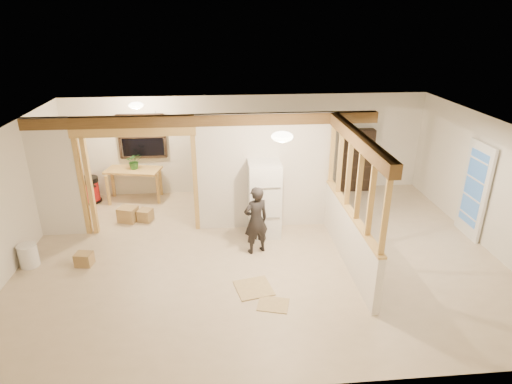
{
  "coord_description": "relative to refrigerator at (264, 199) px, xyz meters",
  "views": [
    {
      "loc": [
        -0.73,
        -7.19,
        4.34
      ],
      "look_at": [
        -0.05,
        0.4,
        1.14
      ],
      "focal_mm": 30.0,
      "sensor_mm": 36.0,
      "label": 1
    }
  ],
  "objects": [
    {
      "name": "floor",
      "position": [
        -0.16,
        -0.82,
        -0.8
      ],
      "size": [
        9.0,
        6.5,
        0.01
      ],
      "primitive_type": "cube",
      "color": "beige",
      "rests_on": "ground"
    },
    {
      "name": "ceiling",
      "position": [
        -0.16,
        -0.82,
        1.71
      ],
      "size": [
        9.0,
        6.5,
        0.01
      ],
      "primitive_type": "cube",
      "color": "white"
    },
    {
      "name": "wall_back",
      "position": [
        -0.16,
        2.43,
        0.46
      ],
      "size": [
        9.0,
        0.01,
        2.5
      ],
      "primitive_type": "cube",
      "color": "silver",
      "rests_on": "floor"
    },
    {
      "name": "wall_front",
      "position": [
        -0.16,
        -4.07,
        0.46
      ],
      "size": [
        9.0,
        0.01,
        2.5
      ],
      "primitive_type": "cube",
      "color": "silver",
      "rests_on": "floor"
    },
    {
      "name": "wall_left",
      "position": [
        -4.66,
        -0.82,
        0.46
      ],
      "size": [
        0.01,
        6.5,
        2.5
      ],
      "primitive_type": "cube",
      "color": "silver",
      "rests_on": "floor"
    },
    {
      "name": "wall_right",
      "position": [
        4.34,
        -0.82,
        0.46
      ],
      "size": [
        0.01,
        6.5,
        2.5
      ],
      "primitive_type": "cube",
      "color": "silver",
      "rests_on": "floor"
    },
    {
      "name": "partition_left_stub",
      "position": [
        -4.21,
        0.38,
        0.46
      ],
      "size": [
        0.9,
        0.12,
        2.5
      ],
      "primitive_type": "cube",
      "color": "silver",
      "rests_on": "floor"
    },
    {
      "name": "partition_center",
      "position": [
        0.04,
        0.38,
        0.46
      ],
      "size": [
        2.8,
        0.12,
        2.5
      ],
      "primitive_type": "cube",
      "color": "silver",
      "rests_on": "floor"
    },
    {
      "name": "doorway_frame",
      "position": [
        -2.56,
        0.38,
        0.31
      ],
      "size": [
        2.46,
        0.14,
        2.2
      ],
      "primitive_type": "cube",
      "color": "tan",
      "rests_on": "floor"
    },
    {
      "name": "header_beam_back",
      "position": [
        -1.16,
        0.38,
        1.59
      ],
      "size": [
        7.0,
        0.18,
        0.22
      ],
      "primitive_type": "cube",
      "color": "brown",
      "rests_on": "ceiling"
    },
    {
      "name": "header_beam_right",
      "position": [
        1.44,
        -1.22,
        1.59
      ],
      "size": [
        0.18,
        3.3,
        0.22
      ],
      "primitive_type": "cube",
      "color": "brown",
      "rests_on": "ceiling"
    },
    {
      "name": "pony_wall",
      "position": [
        1.44,
        -1.22,
        -0.29
      ],
      "size": [
        0.12,
        3.2,
        1.0
      ],
      "primitive_type": "cube",
      "color": "silver",
      "rests_on": "floor"
    },
    {
      "name": "stud_partition",
      "position": [
        1.44,
        -1.22,
        0.87
      ],
      "size": [
        0.14,
        3.2,
        1.32
      ],
      "primitive_type": "cube",
      "color": "tan",
      "rests_on": "pony_wall"
    },
    {
      "name": "window_back",
      "position": [
        -2.76,
        2.35,
        0.76
      ],
      "size": [
        1.12,
        0.1,
        1.1
      ],
      "primitive_type": "cube",
      "color": "black",
      "rests_on": "wall_back"
    },
    {
      "name": "french_door",
      "position": [
        4.26,
        -0.42,
        0.21
      ],
      "size": [
        0.12,
        0.86,
        2.0
      ],
      "primitive_type": "cube",
      "color": "white",
      "rests_on": "floor"
    },
    {
      "name": "ceiling_dome_main",
      "position": [
        0.14,
        -1.32,
        1.69
      ],
      "size": [
        0.36,
        0.36,
        0.16
      ],
      "primitive_type": "ellipsoid",
      "color": "#FFEABF",
      "rests_on": "ceiling"
    },
    {
      "name": "ceiling_dome_util",
      "position": [
        -2.66,
        1.48,
        1.69
      ],
      "size": [
        0.32,
        0.32,
        0.14
      ],
      "primitive_type": "ellipsoid",
      "color": "#FFEABF",
      "rests_on": "ceiling"
    },
    {
      "name": "hanging_bulb",
      "position": [
        -2.16,
        0.78,
        1.39
      ],
      "size": [
        0.07,
        0.07,
        0.07
      ],
      "primitive_type": "ellipsoid",
      "color": "#FFD88C",
      "rests_on": "ceiling"
    },
    {
      "name": "refrigerator",
      "position": [
        0.0,
        0.0,
        0.0
      ],
      "size": [
        0.65,
        0.64,
        1.59
      ],
      "primitive_type": "cube",
      "color": "white",
      "rests_on": "floor"
    },
    {
      "name": "woman",
      "position": [
        -0.24,
        -0.74,
        -0.11
      ],
      "size": [
        0.58,
        0.49,
        1.37
      ],
      "primitive_type": "imported",
      "rotation": [
        0.0,
        0.0,
        3.51
      ],
      "color": "black",
      "rests_on": "floor"
    },
    {
      "name": "work_table",
      "position": [
        -3.01,
        2.05,
        -0.39
      ],
      "size": [
        1.4,
        0.9,
        0.82
      ],
      "primitive_type": "cube",
      "rotation": [
        0.0,
        0.0,
        -0.21
      ],
      "color": "tan",
      "rests_on": "floor"
    },
    {
      "name": "potted_plant",
      "position": [
        -2.96,
        2.07,
        0.22
      ],
      "size": [
        0.41,
        0.37,
        0.4
      ],
      "primitive_type": "imported",
      "rotation": [
        0.0,
        0.0,
        0.19
      ],
      "color": "#236524",
      "rests_on": "work_table"
    },
    {
      "name": "shop_vac",
      "position": [
        -4.09,
        2.01,
        -0.47
      ],
      "size": [
        0.67,
        0.67,
        0.65
      ],
      "primitive_type": "cylinder",
      "rotation": [
        0.0,
        0.0,
        0.44
      ],
      "color": "red",
      "rests_on": "floor"
    },
    {
      "name": "bookshelf",
      "position": [
        2.64,
        2.22,
        0.02
      ],
      "size": [
        0.81,
        0.27,
        1.63
      ],
      "primitive_type": "cube",
      "color": "black",
      "rests_on": "floor"
    },
    {
      "name": "bucket",
      "position": [
        -4.46,
        -0.87,
        -0.58
      ],
      "size": [
        0.44,
        0.44,
        0.43
      ],
      "primitive_type": "cylinder",
      "rotation": [
        0.0,
        0.0,
        -0.36
      ],
      "color": "white",
      "rests_on": "floor"
    },
    {
      "name": "box_util_a",
      "position": [
        -2.98,
        0.86,
        -0.63
      ],
      "size": [
        0.47,
        0.44,
        0.33
      ],
      "primitive_type": "cube",
      "rotation": [
        0.0,
        0.0,
        -0.34
      ],
      "color": "#A68450",
      "rests_on": "floor"
    },
    {
      "name": "box_util_b",
      "position": [
        -2.6,
        0.84,
        -0.66
      ],
      "size": [
        0.37,
        0.37,
        0.27
      ],
      "primitive_type": "cube",
      "rotation": [
        0.0,
        0.0,
        -0.34
      ],
      "color": "#A68450",
      "rests_on": "floor"
    },
    {
      "name": "box_front",
      "position": [
        -3.46,
        -0.93,
        -0.67
      ],
      "size": [
        0.34,
        0.29,
        0.24
      ],
      "primitive_type": "cube",
      "rotation": [
        0.0,
        0.0,
        -0.16
      ],
      "color": "#A68450",
      "rests_on": "floor"
    },
    {
      "name": "floor_panel_near",
      "position": [
        -0.39,
        -1.96,
        -0.78
      ],
      "size": [
        0.7,
        0.7,
        0.02
      ],
      "primitive_type": "cube",
      "rotation": [
        0.0,
        0.0,
        0.22
      ],
      "color": "tan",
      "rests_on": "floor"
    },
    {
      "name": "floor_panel_far",
      "position": [
        -0.11,
        -2.43,
        -0.79
      ],
      "size": [
        0.57,
        0.51,
        0.02
      ],
      "primitive_type": "cube",
      "rotation": [
        0.0,
        0.0,
        -0.27
      ],
      "color": "tan",
      "rests_on": "floor"
    }
  ]
}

